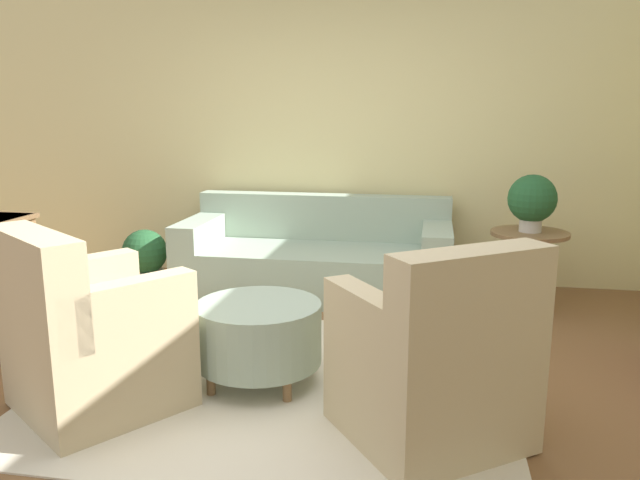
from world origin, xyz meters
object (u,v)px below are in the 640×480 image
couch (317,259)px  armchair_left (89,340)px  armchair_right (436,365)px  potted_plant_on_side_table (532,200)px  side_table (528,256)px  ottoman_table (259,333)px  potted_plant_floor (145,259)px

couch → armchair_left: 2.48m
armchair_right → potted_plant_on_side_table: size_ratio=2.40×
armchair_right → side_table: (0.71, 2.15, 0.05)m
ottoman_table → armchair_right: bearing=-25.3°
ottoman_table → potted_plant_floor: size_ratio=1.31×
couch → potted_plant_floor: (-1.46, -0.29, 0.01)m
couch → armchair_right: bearing=-66.6°
armchair_right → side_table: bearing=71.8°
armchair_left → side_table: (2.50, 2.15, 0.05)m
couch → potted_plant_on_side_table: potted_plant_on_side_table is taller
armchair_left → potted_plant_on_side_table: (2.50, 2.15, 0.50)m
armchair_left → armchair_right: size_ratio=1.00×
armchair_left → ottoman_table: bearing=31.2°
couch → side_table: couch is taller
armchair_right → side_table: armchair_right is taller
armchair_left → potted_plant_floor: size_ratio=1.92×
armchair_right → armchair_left: bearing=180.0°
ottoman_table → side_table: (1.72, 1.68, 0.14)m
armchair_left → armchair_right: same height
armchair_right → potted_plant_floor: bearing=140.2°
potted_plant_floor → armchair_right: bearing=-39.8°
potted_plant_floor → couch: bearing=11.2°
ottoman_table → side_table: size_ratio=1.14×
side_table → potted_plant_floor: (-3.18, -0.09, -0.14)m
side_table → potted_plant_on_side_table: bearing=0.0°
potted_plant_on_side_table → potted_plant_floor: size_ratio=0.80×
potted_plant_on_side_table → couch: bearing=173.5°
side_table → couch: bearing=173.5°
armchair_left → potted_plant_floor: bearing=108.3°
couch → armchair_right: 2.56m
couch → potted_plant_on_side_table: 1.84m
side_table → potted_plant_floor: bearing=-178.4°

